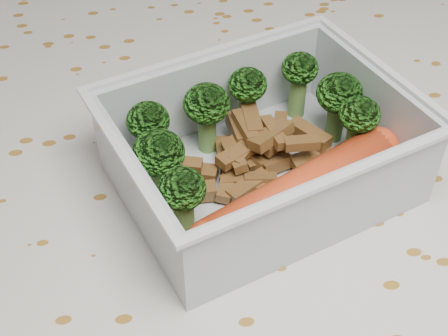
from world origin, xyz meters
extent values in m
cube|color=brown|center=(0.00, 0.00, 0.73)|extent=(1.40, 0.90, 0.04)
cube|color=beige|center=(0.00, 0.00, 0.75)|extent=(1.46, 0.96, 0.01)
cube|color=silver|center=(0.02, 0.01, 0.76)|extent=(0.21, 0.19, 0.00)
cube|color=silver|center=(0.00, 0.07, 0.79)|extent=(0.17, 0.06, 0.06)
cube|color=silver|center=(0.04, -0.05, 0.79)|extent=(0.17, 0.06, 0.06)
cube|color=silver|center=(0.10, 0.04, 0.79)|extent=(0.05, 0.12, 0.06)
cube|color=silver|center=(-0.06, -0.02, 0.79)|extent=(0.05, 0.12, 0.06)
cube|color=silver|center=(0.00, 0.08, 0.82)|extent=(0.18, 0.07, 0.00)
cube|color=silver|center=(0.04, -0.05, 0.82)|extent=(0.18, 0.07, 0.00)
cube|color=silver|center=(0.11, 0.04, 0.82)|extent=(0.05, 0.13, 0.00)
cube|color=silver|center=(-0.06, -0.02, 0.82)|extent=(0.05, 0.13, 0.00)
cylinder|color=#608C3F|center=(-0.05, 0.03, 0.78)|extent=(0.02, 0.02, 0.03)
ellipsoid|color=#2F7E1D|center=(-0.05, 0.03, 0.80)|extent=(0.03, 0.03, 0.02)
cylinder|color=#608C3F|center=(-0.01, 0.05, 0.77)|extent=(0.02, 0.02, 0.03)
ellipsoid|color=#2F7E1D|center=(-0.01, 0.05, 0.80)|extent=(0.03, 0.03, 0.03)
cylinder|color=#608C3F|center=(0.02, 0.06, 0.78)|extent=(0.02, 0.02, 0.03)
ellipsoid|color=#2F7E1D|center=(0.02, 0.06, 0.80)|extent=(0.03, 0.03, 0.02)
cylinder|color=#608C3F|center=(0.06, 0.08, 0.78)|extent=(0.02, 0.02, 0.03)
ellipsoid|color=#2F7E1D|center=(0.06, 0.08, 0.80)|extent=(0.03, 0.03, 0.02)
cylinder|color=#608C3F|center=(-0.04, 0.00, 0.77)|extent=(0.02, 0.02, 0.03)
ellipsoid|color=#2F7E1D|center=(-0.04, 0.00, 0.80)|extent=(0.03, 0.03, 0.03)
cylinder|color=#608C3F|center=(0.08, 0.04, 0.77)|extent=(0.02, 0.02, 0.03)
ellipsoid|color=#2F7E1D|center=(0.08, 0.04, 0.80)|extent=(0.03, 0.03, 0.03)
cylinder|color=#608C3F|center=(-0.03, -0.03, 0.78)|extent=(0.02, 0.02, 0.03)
ellipsoid|color=#2F7E1D|center=(-0.03, -0.03, 0.80)|extent=(0.03, 0.03, 0.02)
cylinder|color=#608C3F|center=(0.09, 0.02, 0.78)|extent=(0.02, 0.02, 0.03)
ellipsoid|color=#2F7E1D|center=(0.09, 0.02, 0.80)|extent=(0.03, 0.03, 0.02)
cube|color=brown|center=(0.01, 0.01, 0.77)|extent=(0.03, 0.01, 0.01)
cube|color=brown|center=(0.06, 0.03, 0.78)|extent=(0.03, 0.03, 0.01)
cube|color=brown|center=(0.02, 0.03, 0.78)|extent=(0.02, 0.03, 0.01)
cube|color=brown|center=(0.02, 0.03, 0.77)|extent=(0.02, 0.03, 0.01)
cube|color=brown|center=(0.01, 0.04, 0.77)|extent=(0.03, 0.02, 0.01)
cube|color=brown|center=(0.02, 0.03, 0.77)|extent=(0.03, 0.02, 0.01)
cube|color=brown|center=(0.07, 0.02, 0.77)|extent=(0.01, 0.03, 0.01)
cube|color=brown|center=(0.06, 0.02, 0.77)|extent=(0.03, 0.02, 0.01)
cube|color=brown|center=(0.03, 0.03, 0.78)|extent=(0.02, 0.03, 0.01)
cube|color=brown|center=(0.03, 0.02, 0.77)|extent=(0.02, 0.02, 0.01)
cube|color=brown|center=(0.03, 0.05, 0.77)|extent=(0.03, 0.02, 0.01)
cube|color=brown|center=(0.02, 0.00, 0.77)|extent=(0.02, 0.01, 0.01)
cube|color=brown|center=(0.01, 0.04, 0.78)|extent=(0.01, 0.03, 0.01)
cube|color=brown|center=(0.01, 0.02, 0.78)|extent=(0.02, 0.03, 0.01)
cube|color=brown|center=(0.00, 0.02, 0.78)|extent=(0.01, 0.03, 0.01)
cube|color=brown|center=(0.04, 0.06, 0.77)|extent=(0.02, 0.03, 0.01)
cube|color=brown|center=(0.02, 0.04, 0.78)|extent=(0.01, 0.03, 0.01)
cube|color=brown|center=(0.04, 0.03, 0.78)|extent=(0.01, 0.02, 0.01)
cube|color=brown|center=(0.03, 0.04, 0.77)|extent=(0.01, 0.02, 0.01)
cube|color=brown|center=(0.05, 0.01, 0.79)|extent=(0.02, 0.01, 0.01)
cube|color=brown|center=(0.02, 0.02, 0.77)|extent=(0.02, 0.02, 0.01)
cube|color=brown|center=(0.01, 0.00, 0.77)|extent=(0.03, 0.03, 0.01)
cube|color=brown|center=(0.01, 0.00, 0.77)|extent=(0.03, 0.02, 0.01)
cube|color=brown|center=(-0.02, 0.02, 0.77)|extent=(0.03, 0.02, 0.01)
cube|color=brown|center=(0.01, 0.04, 0.78)|extent=(0.01, 0.03, 0.01)
cube|color=brown|center=(0.00, 0.00, 0.77)|extent=(0.02, 0.03, 0.01)
cube|color=brown|center=(0.03, 0.03, 0.78)|extent=(0.03, 0.03, 0.01)
cube|color=brown|center=(0.00, 0.03, 0.77)|extent=(0.01, 0.03, 0.01)
cube|color=brown|center=(0.01, 0.02, 0.78)|extent=(0.03, 0.03, 0.01)
cube|color=brown|center=(-0.02, 0.00, 0.77)|extent=(0.02, 0.01, 0.01)
cube|color=brown|center=(-0.03, 0.02, 0.77)|extent=(0.03, 0.02, 0.01)
cylinder|color=red|center=(0.04, -0.02, 0.78)|extent=(0.13, 0.09, 0.03)
sphere|color=red|center=(0.10, 0.01, 0.78)|extent=(0.03, 0.03, 0.03)
sphere|color=red|center=(-0.02, -0.05, 0.78)|extent=(0.03, 0.03, 0.03)
camera|label=1|loc=(-0.05, -0.28, 1.05)|focal=50.00mm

